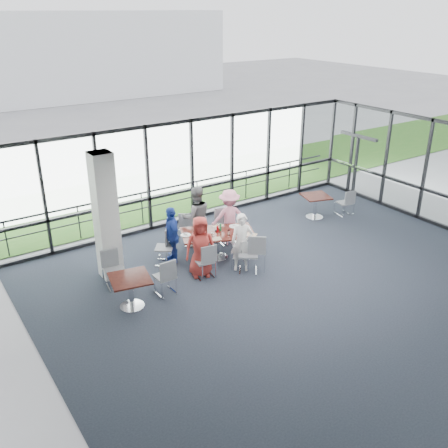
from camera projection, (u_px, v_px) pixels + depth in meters
floor at (298, 285)px, 12.20m from camera, size 12.00×10.00×0.02m
ceiling at (307, 158)px, 10.92m from camera, size 12.00×10.00×0.04m
wall_left at (39, 304)px, 8.47m from camera, size 0.10×10.00×3.20m
curtain_wall_back at (192, 171)px, 15.35m from camera, size 12.00×0.10×3.20m
exit_door at (356, 166)px, 17.71m from camera, size 0.12×1.60×2.10m
structural_column at (106, 217)px, 11.98m from camera, size 0.50×0.50×3.20m
apron at (129, 178)px, 19.79m from camera, size 80.00×70.00×0.02m
grass_strip at (151, 192)px, 18.26m from camera, size 80.00×5.00×0.01m
hangar_main at (53, 54)px, 37.34m from camera, size 24.00×10.00×6.00m
guard_rail at (183, 198)px, 16.25m from camera, size 12.00×0.06×0.06m
main_table at (218, 237)px, 13.25m from camera, size 2.17×1.71×0.75m
side_table_left at (130, 282)px, 11.03m from camera, size 1.02×1.02×0.75m
side_table_right at (316, 199)px, 15.82m from camera, size 1.01×1.01×0.75m
diner_near_left at (200, 247)px, 12.32m from camera, size 0.90×0.75×1.58m
diner_near_right at (242, 243)px, 12.60m from camera, size 0.69×0.66×1.53m
diner_far_left at (196, 217)px, 13.82m from camera, size 0.98×0.76×1.77m
diner_far_right at (229, 217)px, 13.99m from camera, size 1.17×0.87×1.62m
diner_end at (172, 235)px, 13.02m from camera, size 0.65×0.98×1.54m
chair_main_nl at (204, 261)px, 12.38m from camera, size 0.49×0.49×0.89m
chair_main_nr at (248, 254)px, 12.61m from camera, size 0.67×0.67×0.98m
chair_main_fl at (193, 230)px, 14.07m from camera, size 0.62×0.62×0.90m
chair_main_fr at (227, 227)px, 14.18m from camera, size 0.56×0.56×0.99m
chair_main_end at (164, 248)px, 13.02m from camera, size 0.63×0.63×0.91m
chair_spare_la at (165, 276)px, 11.65m from camera, size 0.45×0.45×0.90m
chair_spare_lb at (115, 270)px, 11.91m from camera, size 0.51×0.51×0.91m
chair_spare_r at (345, 203)px, 16.11m from camera, size 0.49×0.49×0.84m
plate_nl at (201, 239)px, 12.78m from camera, size 0.27×0.27×0.01m
plate_nr at (242, 235)px, 13.02m from camera, size 0.26×0.26×0.01m
plate_fl at (198, 228)px, 13.45m from camera, size 0.28×0.28×0.01m
plate_fr at (234, 226)px, 13.55m from camera, size 0.28×0.28×0.01m
plate_end at (186, 235)px, 13.03m from camera, size 0.27×0.27×0.01m
tumbler_a at (212, 235)px, 12.88m from camera, size 0.06×0.06×0.13m
tumbler_b at (229, 233)px, 13.03m from camera, size 0.07×0.07×0.13m
tumbler_c at (218, 226)px, 13.38m from camera, size 0.07×0.07×0.14m
tumbler_d at (193, 235)px, 12.91m from camera, size 0.07×0.07×0.13m
menu_a at (215, 239)px, 12.83m from camera, size 0.35×0.30×0.00m
menu_b at (250, 235)px, 13.07m from camera, size 0.38×0.39×0.00m
menu_c at (218, 226)px, 13.59m from camera, size 0.36×0.33×0.00m
condiment_caddy at (217, 230)px, 13.27m from camera, size 0.10×0.07×0.04m
ketchup_bottle at (218, 229)px, 13.18m from camera, size 0.06×0.06×0.18m
green_bottle at (220, 227)px, 13.26m from camera, size 0.05×0.05×0.20m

